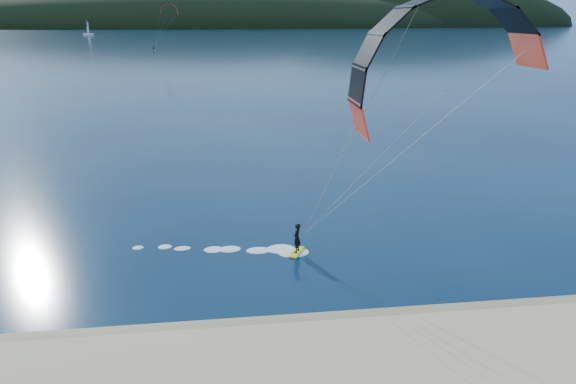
{
  "coord_description": "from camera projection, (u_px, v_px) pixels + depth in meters",
  "views": [
    {
      "loc": [
        0.71,
        -13.56,
        13.97
      ],
      "look_at": [
        3.37,
        10.0,
        5.0
      ],
      "focal_mm": 28.95,
      "sensor_mm": 36.0,
      "label": 1
    }
  ],
  "objects": [
    {
      "name": "kitesurfer_far",
      "position": [
        169.0,
        14.0,
        194.71
      ],
      "size": [
        12.86,
        7.03,
        17.62
      ],
      "color": "yellow",
      "rests_on": "ground"
    },
    {
      "name": "wet_sand",
      "position": [
        229.0,
        335.0,
        21.63
      ],
      "size": [
        220.0,
        2.5,
        0.1
      ],
      "color": "#8D7952",
      "rests_on": "ground"
    },
    {
      "name": "kitesurfer_near",
      "position": [
        436.0,
        98.0,
        20.62
      ],
      "size": [
        20.88,
        9.25,
        14.44
      ],
      "color": "yellow",
      "rests_on": "ground"
    },
    {
      "name": "sailboat",
      "position": [
        88.0,
        34.0,
        380.95
      ],
      "size": [
        8.27,
        5.28,
        11.68
      ],
      "color": "white",
      "rests_on": "ground"
    },
    {
      "name": "headland",
      "position": [
        232.0,
        27.0,
        710.23
      ],
      "size": [
        1200.0,
        310.0,
        140.0
      ],
      "color": "black",
      "rests_on": "ground"
    }
  ]
}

